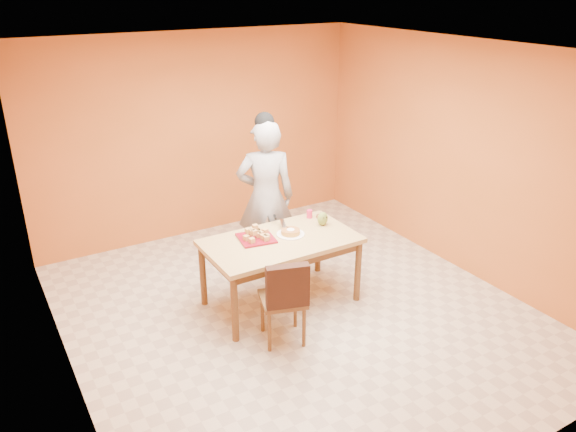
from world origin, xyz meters
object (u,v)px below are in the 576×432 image
egg_ornament (323,219)px  sponge_cake (291,232)px  dining_table (281,247)px  magenta_glass (309,214)px  person (266,197)px  checker_tin (320,216)px  red_dinner_plate (253,236)px  pastry_platter (256,238)px  dining_chair (284,298)px

egg_ornament → sponge_cake: bearing=-153.7°
dining_table → egg_ornament: egg_ornament is taller
egg_ornament → magenta_glass: bearing=114.0°
person → magenta_glass: person is taller
checker_tin → red_dinner_plate: bearing=-176.2°
pastry_platter → person: bearing=53.9°
pastry_platter → red_dinner_plate: size_ratio=1.45×
dining_chair → sponge_cake: bearing=71.8°
pastry_platter → red_dinner_plate: bearing=93.6°
dining_table → checker_tin: checker_tin is taller
person → red_dinner_plate: (-0.47, -0.56, -0.16)m
dining_chair → pastry_platter: bearing=99.3°
person → dining_table: bearing=95.8°
person → red_dinner_plate: bearing=73.7°
egg_ornament → checker_tin: bearing=83.6°
egg_ornament → magenta_glass: size_ratio=1.67×
magenta_glass → checker_tin: 0.13m
egg_ornament → dining_chair: bearing=-120.9°
pastry_platter → magenta_glass: bearing=13.8°
dining_table → sponge_cake: 0.20m
dining_table → red_dinner_plate: bearing=137.4°
dining_table → dining_chair: bearing=-117.8°
sponge_cake → egg_ornament: size_ratio=1.30×
pastry_platter → dining_chair: bearing=-98.0°
dining_table → person: bearing=72.4°
dining_table → person: person is taller
person → pastry_platter: (-0.46, -0.64, -0.16)m
dining_table → magenta_glass: magenta_glass is taller
dining_table → egg_ornament: (0.58, 0.08, 0.17)m
dining_chair → pastry_platter: size_ratio=2.55×
dining_chair → sponge_cake: 0.87m
pastry_platter → checker_tin: size_ratio=3.59×
person → sponge_cake: size_ratio=9.17×
sponge_cake → checker_tin: size_ratio=2.02×
dining_chair → pastry_platter: (0.11, 0.75, 0.30)m
dining_chair → person: person is taller
dining_chair → person: 1.57m
magenta_glass → checker_tin: magenta_glass is taller
pastry_platter → checker_tin: checker_tin is taller
dining_table → pastry_platter: size_ratio=4.46×
magenta_glass → red_dinner_plate: bearing=-171.2°
sponge_cake → pastry_platter: bearing=165.9°
dining_table → sponge_cake: (0.15, 0.04, 0.13)m
pastry_platter → red_dinner_plate: 0.07m
person → checker_tin: (0.44, -0.50, -0.15)m
dining_table → dining_chair: size_ratio=1.75×
dining_chair → egg_ornament: same height
dining_chair → sponge_cake: dining_chair is taller
sponge_cake → magenta_glass: size_ratio=2.18×
person → pastry_platter: person is taller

